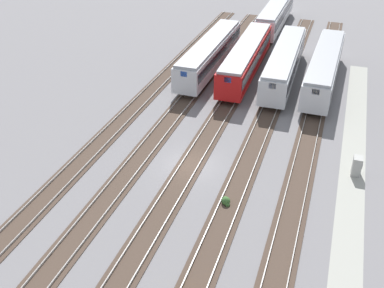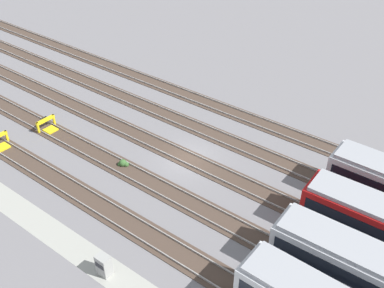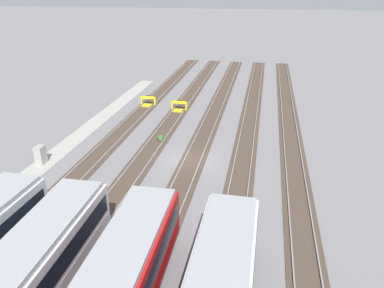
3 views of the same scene
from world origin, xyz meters
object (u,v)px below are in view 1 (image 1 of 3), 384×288
subway_car_front_row_rightmost (324,68)px  electrical_cabinet (357,166)px  subway_car_front_row_centre (210,54)px  weed_clump (226,201)px  subway_car_front_row_left_inner (275,15)px  subway_car_front_row_right_inner (284,63)px  subway_car_front_row_leftmost (246,58)px

subway_car_front_row_rightmost → electrical_cabinet: size_ratio=11.28×
subway_car_front_row_centre → weed_clump: (-23.85, -8.49, -1.80)m
subway_car_front_row_left_inner → subway_car_front_row_rightmost: (-19.13, -8.75, 0.00)m
subway_car_front_row_left_inner → weed_clump: bearing=-174.6°
subway_car_front_row_right_inner → subway_car_front_row_rightmost: size_ratio=1.00×
subway_car_front_row_left_inner → subway_car_front_row_rightmost: same height
subway_car_front_row_leftmost → subway_car_front_row_left_inner: (19.13, -0.10, 0.00)m
subway_car_front_row_leftmost → electrical_cabinet: subway_car_front_row_leftmost is taller
subway_car_front_row_centre → subway_car_front_row_left_inner: bearing=-13.1°
subway_car_front_row_centre → electrical_cabinet: subway_car_front_row_centre is taller
subway_car_front_row_right_inner → subway_car_front_row_leftmost: bearing=90.0°
subway_car_front_row_rightmost → weed_clump: subway_car_front_row_rightmost is taller
subway_car_front_row_right_inner → electrical_cabinet: subway_car_front_row_right_inner is taller
subway_car_front_row_leftmost → subway_car_front_row_centre: size_ratio=1.00×
electrical_cabinet → subway_car_front_row_rightmost: bearing=13.6°
subway_car_front_row_leftmost → subway_car_front_row_left_inner: size_ratio=1.00×
subway_car_front_row_leftmost → subway_car_front_row_left_inner: same height
subway_car_front_row_leftmost → subway_car_front_row_right_inner: same height
subway_car_front_row_leftmost → subway_car_front_row_right_inner: size_ratio=1.00×
subway_car_front_row_rightmost → weed_clump: (-23.85, 4.73, -1.80)m
subway_car_front_row_centre → electrical_cabinet: size_ratio=11.26×
subway_car_front_row_left_inner → subway_car_front_row_right_inner: (-19.13, -4.33, 0.00)m
subway_car_front_row_leftmost → subway_car_front_row_centre: (0.00, 4.37, 0.00)m
subway_car_front_row_right_inner → subway_car_front_row_rightmost: same height
subway_car_front_row_right_inner → weed_clump: size_ratio=19.62×
electrical_cabinet → subway_car_front_row_leftmost: bearing=37.4°
subway_car_front_row_left_inner → subway_car_front_row_rightmost: bearing=-155.4°
subway_car_front_row_centre → weed_clump: subway_car_front_row_centre is taller
subway_car_front_row_leftmost → subway_car_front_row_left_inner: 19.13m
subway_car_front_row_centre → subway_car_front_row_rightmost: same height
subway_car_front_row_leftmost → electrical_cabinet: size_ratio=11.28×
subway_car_front_row_left_inner → subway_car_front_row_rightmost: size_ratio=1.00×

